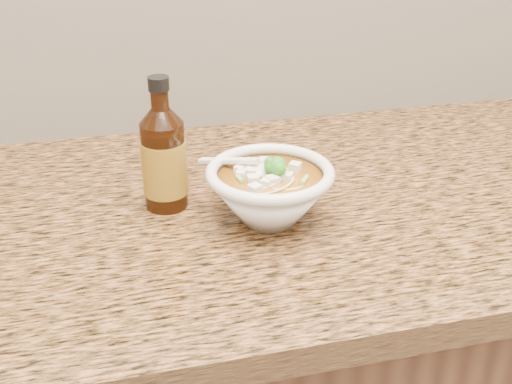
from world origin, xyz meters
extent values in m
cube|color=brown|center=(0.00, 1.68, 0.88)|extent=(4.00, 0.68, 0.04)
cylinder|color=silver|center=(-0.07, 1.61, 0.90)|extent=(0.07, 0.07, 0.01)
torus|color=silver|center=(-0.07, 1.61, 0.97)|extent=(0.18, 0.18, 0.02)
torus|color=beige|center=(-0.06, 1.59, 0.97)|extent=(0.10, 0.10, 0.00)
torus|color=beige|center=(-0.06, 1.60, 0.97)|extent=(0.08, 0.08, 0.00)
torus|color=beige|center=(-0.06, 1.60, 0.96)|extent=(0.10, 0.10, 0.00)
torus|color=beige|center=(-0.07, 1.60, 0.96)|extent=(0.06, 0.06, 0.00)
torus|color=beige|center=(-0.08, 1.61, 0.96)|extent=(0.10, 0.10, 0.00)
torus|color=beige|center=(-0.08, 1.61, 0.96)|extent=(0.09, 0.09, 0.00)
cube|color=silver|center=(-0.09, 1.62, 0.97)|extent=(0.02, 0.02, 0.01)
cube|color=silver|center=(-0.09, 1.56, 0.97)|extent=(0.02, 0.02, 0.01)
cube|color=silver|center=(-0.07, 1.63, 0.97)|extent=(0.02, 0.02, 0.02)
cube|color=silver|center=(-0.07, 1.58, 0.97)|extent=(0.02, 0.02, 0.01)
cube|color=silver|center=(-0.06, 1.66, 0.97)|extent=(0.02, 0.02, 0.01)
cube|color=silver|center=(-0.07, 1.55, 0.97)|extent=(0.02, 0.02, 0.01)
cube|color=silver|center=(-0.08, 1.58, 0.97)|extent=(0.02, 0.02, 0.01)
cube|color=silver|center=(-0.08, 1.62, 0.97)|extent=(0.02, 0.02, 0.02)
cube|color=silver|center=(-0.07, 1.64, 0.97)|extent=(0.02, 0.02, 0.01)
cube|color=silver|center=(-0.03, 1.60, 0.97)|extent=(0.02, 0.02, 0.01)
ellipsoid|color=#196014|center=(-0.07, 1.60, 0.98)|extent=(0.03, 0.03, 0.03)
cylinder|color=#8BD150|center=(-0.10, 1.56, 0.97)|extent=(0.02, 0.01, 0.01)
cylinder|color=#8BD150|center=(-0.07, 1.56, 0.97)|extent=(0.02, 0.01, 0.01)
cylinder|color=#8BD150|center=(-0.05, 1.58, 0.97)|extent=(0.01, 0.02, 0.01)
cylinder|color=#8BD150|center=(-0.11, 1.57, 0.97)|extent=(0.02, 0.01, 0.01)
cylinder|color=#8BD150|center=(-0.04, 1.58, 0.97)|extent=(0.02, 0.02, 0.01)
cylinder|color=#8BD150|center=(-0.09, 1.65, 0.97)|extent=(0.01, 0.02, 0.01)
cylinder|color=#8BD150|center=(-0.12, 1.57, 0.97)|extent=(0.02, 0.02, 0.01)
cylinder|color=#8BD150|center=(-0.07, 1.65, 0.97)|extent=(0.01, 0.02, 0.01)
ellipsoid|color=silver|center=(-0.09, 1.62, 0.97)|extent=(0.04, 0.04, 0.01)
cube|color=silver|center=(-0.12, 1.65, 0.98)|extent=(0.08, 0.07, 0.03)
cylinder|color=#321506|center=(-0.21, 1.68, 0.96)|extent=(0.08, 0.08, 0.13)
cylinder|color=#321506|center=(-0.21, 1.68, 1.06)|extent=(0.03, 0.03, 0.03)
cylinder|color=black|center=(-0.21, 1.68, 1.09)|extent=(0.04, 0.04, 0.02)
cylinder|color=red|center=(-0.21, 1.68, 0.96)|extent=(0.08, 0.08, 0.08)
camera|label=1|loc=(-0.28, 0.84, 1.36)|focal=45.00mm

